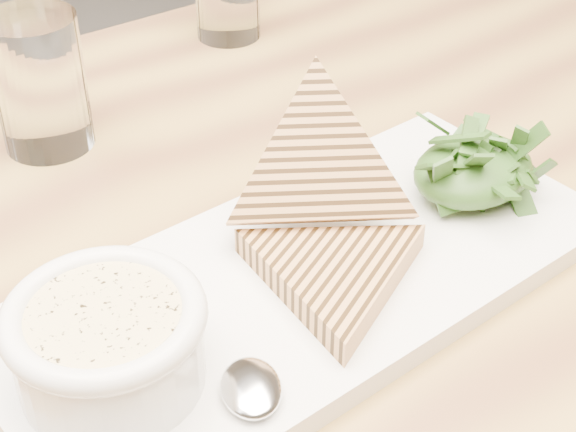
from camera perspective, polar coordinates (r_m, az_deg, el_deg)
table_top at (r=0.68m, az=0.95°, el=-1.03°), size 1.19×0.83×0.04m
table_leg_br at (r=1.38m, az=8.37°, el=1.69°), size 0.06×0.06×0.70m
platter at (r=0.59m, az=1.25°, el=-4.14°), size 0.43×0.20×0.02m
soup_bowl at (r=0.51m, az=-11.45°, el=-8.64°), size 0.11×0.11×0.04m
soup at (r=0.49m, az=-11.81°, el=-6.50°), size 0.09×0.09×0.01m
bowl_rim at (r=0.49m, az=-11.84°, el=-6.33°), size 0.11×0.11×0.01m
sandwich_flat at (r=0.57m, az=3.01°, el=-3.73°), size 0.19×0.19×0.02m
sandwich_lean at (r=0.59m, az=2.05°, el=3.22°), size 0.21×0.22×0.16m
salad_base at (r=0.66m, az=11.89°, el=2.90°), size 0.10×0.08×0.04m
arugula_pile at (r=0.65m, az=11.98°, el=3.50°), size 0.11×0.10×0.05m
spoon_bowl at (r=0.50m, az=-2.39°, el=-11.02°), size 0.05×0.06×0.01m
glass_near at (r=0.74m, az=-15.74°, el=8.29°), size 0.07×0.07×0.11m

